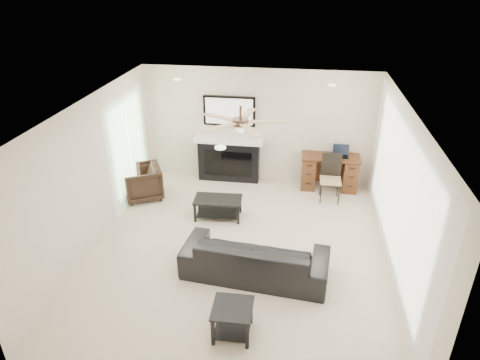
{
  "coord_description": "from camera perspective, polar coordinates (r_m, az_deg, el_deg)",
  "views": [
    {
      "loc": [
        0.89,
        -5.99,
        4.37
      ],
      "look_at": [
        -0.07,
        0.5,
        1.06
      ],
      "focal_mm": 32.0,
      "sensor_mm": 36.0,
      "label": 1
    }
  ],
  "objects": [
    {
      "name": "sofa",
      "position": [
        6.72,
        2.03,
        -10.23
      ],
      "size": [
        2.32,
        1.09,
        0.66
      ],
      "primitive_type": "imported",
      "rotation": [
        0.0,
        0.0,
        3.04
      ],
      "color": "black",
      "rests_on": "ground"
    },
    {
      "name": "armchair",
      "position": [
        9.07,
        -12.88,
        -0.31
      ],
      "size": [
        1.01,
        1.01,
        0.69
      ],
      "primitive_type": "imported",
      "rotation": [
        0.0,
        0.0,
        -1.1
      ],
      "color": "black",
      "rests_on": "ground"
    },
    {
      "name": "room_shell",
      "position": [
        6.67,
        1.63,
        2.99
      ],
      "size": [
        5.5,
        5.54,
        2.52
      ],
      "color": "beige",
      "rests_on": "ground"
    },
    {
      "name": "desk_chair",
      "position": [
        8.87,
        12.0,
        0.15
      ],
      "size": [
        0.42,
        0.44,
        0.97
      ],
      "primitive_type": "cube",
      "rotation": [
        0.0,
        0.0,
        -0.0
      ],
      "color": "black",
      "rests_on": "ground"
    },
    {
      "name": "end_table_near",
      "position": [
        5.87,
        -1.0,
        -18.2
      ],
      "size": [
        0.53,
        0.53,
        0.45
      ],
      "primitive_type": "cube",
      "rotation": [
        0.0,
        0.0,
        0.01
      ],
      "color": "black",
      "rests_on": "ground"
    },
    {
      "name": "desk",
      "position": [
        9.41,
        11.8,
        1.06
      ],
      "size": [
        1.22,
        0.56,
        0.76
      ],
      "primitive_type": "cube",
      "color": "#3E1E0F",
      "rests_on": "ground"
    },
    {
      "name": "fireplace_unit",
      "position": [
        9.35,
        -1.53,
        5.31
      ],
      "size": [
        1.52,
        0.34,
        1.91
      ],
      "primitive_type": "cube",
      "color": "black",
      "rests_on": "ground"
    },
    {
      "name": "coffee_table",
      "position": [
        8.23,
        -2.94,
        -3.74
      ],
      "size": [
        0.92,
        0.54,
        0.4
      ],
      "primitive_type": "cube",
      "rotation": [
        0.0,
        0.0,
        0.05
      ],
      "color": "black",
      "rests_on": "ground"
    },
    {
      "name": "end_table_left",
      "position": [
        8.51,
        -18.69,
        -3.96
      ],
      "size": [
        0.59,
        0.59,
        0.45
      ],
      "primitive_type": "cube",
      "rotation": [
        0.0,
        0.0,
        0.19
      ],
      "color": "black",
      "rests_on": "ground"
    },
    {
      "name": "laptop",
      "position": [
        9.21,
        13.33,
        3.7
      ],
      "size": [
        0.33,
        0.24,
        0.23
      ],
      "primitive_type": "cube",
      "color": "black",
      "rests_on": "desk"
    }
  ]
}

